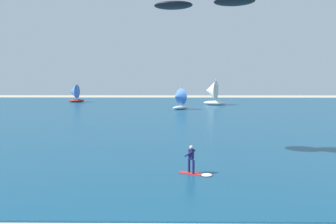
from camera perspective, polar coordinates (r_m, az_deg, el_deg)
name	(u,v)px	position (r m, az deg, el deg)	size (l,w,h in m)	color
ocean	(167,112)	(58.61, -0.13, -0.06)	(160.00, 90.00, 0.10)	navy
shoreline_foam	(226,223)	(14.75, 9.31, -17.09)	(84.28, 2.16, 0.01)	white
kitesurfer	(194,164)	(20.83, 4.24, -8.29)	(2.01, 1.31, 1.67)	red
kite	(203,0)	(25.92, 5.64, 17.48)	(7.44, 4.20, 1.08)	black
sailboat_trailing	(212,93)	(74.77, 7.02, 3.10)	(5.01, 4.48, 5.64)	white
sailboat_mid_left	(74,93)	(85.77, -14.82, 2.94)	(4.03, 3.47, 4.61)	maroon
sailboat_near_shore	(178,99)	(63.32, 1.67, 2.15)	(3.77, 3.70, 4.23)	white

